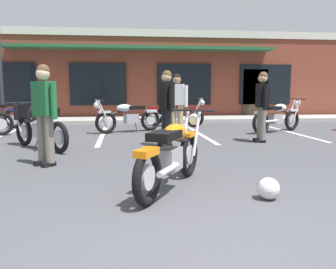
{
  "coord_description": "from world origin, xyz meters",
  "views": [
    {
      "loc": [
        -0.78,
        -2.45,
        1.28
      ],
      "look_at": [
        -0.07,
        3.2,
        0.55
      ],
      "focal_mm": 38.26,
      "sensor_mm": 36.0,
      "label": 1
    }
  ],
  "objects_px": {
    "motorcycle_silver_naked": "(37,124)",
    "motorcycle_green_cafe_racer": "(128,117)",
    "person_in_black_shirt": "(177,101)",
    "person_near_building": "(262,102)",
    "person_by_back_row": "(166,104)",
    "helmet_on_pavement": "(268,188)",
    "motorcycle_foreground_classic": "(172,153)",
    "motorcycle_cream_vintage": "(277,116)",
    "motorcycle_red_sportbike": "(175,113)",
    "person_in_shorts_foreground": "(44,109)"
  },
  "relations": [
    {
      "from": "motorcycle_silver_naked",
      "to": "motorcycle_cream_vintage",
      "type": "bearing_deg",
      "value": 18.92
    },
    {
      "from": "motorcycle_foreground_classic",
      "to": "person_in_black_shirt",
      "type": "bearing_deg",
      "value": 80.77
    },
    {
      "from": "motorcycle_green_cafe_racer",
      "to": "motorcycle_cream_vintage",
      "type": "distance_m",
      "value": 4.41
    },
    {
      "from": "person_by_back_row",
      "to": "helmet_on_pavement",
      "type": "height_order",
      "value": "person_by_back_row"
    },
    {
      "from": "motorcycle_red_sportbike",
      "to": "motorcycle_green_cafe_racer",
      "type": "bearing_deg",
      "value": -138.04
    },
    {
      "from": "motorcycle_green_cafe_racer",
      "to": "helmet_on_pavement",
      "type": "distance_m",
      "value": 6.86
    },
    {
      "from": "motorcycle_green_cafe_racer",
      "to": "person_in_shorts_foreground",
      "type": "xyz_separation_m",
      "value": [
        -1.43,
        -4.45,
        0.49
      ]
    },
    {
      "from": "person_by_back_row",
      "to": "motorcycle_red_sportbike",
      "type": "bearing_deg",
      "value": 79.39
    },
    {
      "from": "person_in_black_shirt",
      "to": "person_in_shorts_foreground",
      "type": "relative_size",
      "value": 1.0
    },
    {
      "from": "motorcycle_green_cafe_racer",
      "to": "motorcycle_red_sportbike",
      "type": "bearing_deg",
      "value": 41.96
    },
    {
      "from": "motorcycle_silver_naked",
      "to": "helmet_on_pavement",
      "type": "distance_m",
      "value": 5.32
    },
    {
      "from": "person_in_shorts_foreground",
      "to": "helmet_on_pavement",
      "type": "distance_m",
      "value": 3.79
    },
    {
      "from": "person_by_back_row",
      "to": "motorcycle_cream_vintage",
      "type": "bearing_deg",
      "value": 32.07
    },
    {
      "from": "motorcycle_red_sportbike",
      "to": "motorcycle_silver_naked",
      "type": "bearing_deg",
      "value": -130.85
    },
    {
      "from": "motorcycle_foreground_classic",
      "to": "motorcycle_red_sportbike",
      "type": "xyz_separation_m",
      "value": [
        1.12,
        7.51,
        0.0
      ]
    },
    {
      "from": "person_near_building",
      "to": "helmet_on_pavement",
      "type": "xyz_separation_m",
      "value": [
        -1.62,
        -4.33,
        -0.82
      ]
    },
    {
      "from": "person_by_back_row",
      "to": "helmet_on_pavement",
      "type": "distance_m",
      "value": 4.08
    },
    {
      "from": "motorcycle_cream_vintage",
      "to": "person_near_building",
      "type": "height_order",
      "value": "person_near_building"
    },
    {
      "from": "motorcycle_cream_vintage",
      "to": "person_in_shorts_foreground",
      "type": "relative_size",
      "value": 1.14
    },
    {
      "from": "motorcycle_cream_vintage",
      "to": "person_near_building",
      "type": "relative_size",
      "value": 1.14
    },
    {
      "from": "person_by_back_row",
      "to": "person_in_black_shirt",
      "type": "bearing_deg",
      "value": 74.43
    },
    {
      "from": "motorcycle_red_sportbike",
      "to": "motorcycle_cream_vintage",
      "type": "height_order",
      "value": "same"
    },
    {
      "from": "motorcycle_foreground_classic",
      "to": "motorcycle_green_cafe_racer",
      "type": "height_order",
      "value": "same"
    },
    {
      "from": "motorcycle_red_sportbike",
      "to": "helmet_on_pavement",
      "type": "relative_size",
      "value": 7.47
    },
    {
      "from": "motorcycle_green_cafe_racer",
      "to": "person_near_building",
      "type": "bearing_deg",
      "value": -36.81
    },
    {
      "from": "person_in_shorts_foreground",
      "to": "person_in_black_shirt",
      "type": "bearing_deg",
      "value": 51.96
    },
    {
      "from": "motorcycle_silver_naked",
      "to": "motorcycle_green_cafe_racer",
      "type": "distance_m",
      "value": 3.32
    },
    {
      "from": "motorcycle_silver_naked",
      "to": "helmet_on_pavement",
      "type": "relative_size",
      "value": 6.63
    },
    {
      "from": "motorcycle_foreground_classic",
      "to": "motorcycle_red_sportbike",
      "type": "height_order",
      "value": "same"
    },
    {
      "from": "motorcycle_cream_vintage",
      "to": "person_in_black_shirt",
      "type": "relative_size",
      "value": 1.14
    },
    {
      "from": "motorcycle_foreground_classic",
      "to": "person_in_shorts_foreground",
      "type": "xyz_separation_m",
      "value": [
        -1.9,
        1.63,
        0.49
      ]
    },
    {
      "from": "person_in_black_shirt",
      "to": "person_near_building",
      "type": "height_order",
      "value": "same"
    },
    {
      "from": "person_near_building",
      "to": "person_in_shorts_foreground",
      "type": "bearing_deg",
      "value": -155.36
    },
    {
      "from": "motorcycle_red_sportbike",
      "to": "person_near_building",
      "type": "bearing_deg",
      "value": -67.6
    },
    {
      "from": "motorcycle_silver_naked",
      "to": "person_in_shorts_foreground",
      "type": "bearing_deg",
      "value": -73.16
    },
    {
      "from": "motorcycle_silver_naked",
      "to": "person_in_black_shirt",
      "type": "distance_m",
      "value": 3.71
    },
    {
      "from": "motorcycle_foreground_classic",
      "to": "helmet_on_pavement",
      "type": "bearing_deg",
      "value": -29.52
    },
    {
      "from": "motorcycle_green_cafe_racer",
      "to": "person_by_back_row",
      "type": "relative_size",
      "value": 1.18
    },
    {
      "from": "person_in_shorts_foreground",
      "to": "helmet_on_pavement",
      "type": "height_order",
      "value": "person_in_shorts_foreground"
    },
    {
      "from": "motorcycle_silver_naked",
      "to": "person_near_building",
      "type": "bearing_deg",
      "value": 3.63
    },
    {
      "from": "person_by_back_row",
      "to": "person_near_building",
      "type": "height_order",
      "value": "same"
    },
    {
      "from": "motorcycle_foreground_classic",
      "to": "motorcycle_silver_naked",
      "type": "distance_m",
      "value": 4.18
    },
    {
      "from": "motorcycle_foreground_classic",
      "to": "person_in_black_shirt",
      "type": "xyz_separation_m",
      "value": [
        0.83,
        5.12,
        0.49
      ]
    },
    {
      "from": "motorcycle_green_cafe_racer",
      "to": "person_by_back_row",
      "type": "height_order",
      "value": "person_by_back_row"
    },
    {
      "from": "motorcycle_green_cafe_racer",
      "to": "person_by_back_row",
      "type": "xyz_separation_m",
      "value": [
        0.81,
        -2.74,
        0.49
      ]
    },
    {
      "from": "motorcycle_cream_vintage",
      "to": "motorcycle_red_sportbike",
      "type": "bearing_deg",
      "value": 145.27
    },
    {
      "from": "motorcycle_red_sportbike",
      "to": "helmet_on_pavement",
      "type": "height_order",
      "value": "motorcycle_red_sportbike"
    },
    {
      "from": "person_in_shorts_foreground",
      "to": "person_near_building",
      "type": "xyz_separation_m",
      "value": [
        4.57,
        2.1,
        0.0
      ]
    },
    {
      "from": "person_by_back_row",
      "to": "helmet_on_pavement",
      "type": "bearing_deg",
      "value": -79.67
    },
    {
      "from": "motorcycle_green_cafe_racer",
      "to": "motorcycle_cream_vintage",
      "type": "relative_size",
      "value": 1.03
    }
  ]
}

